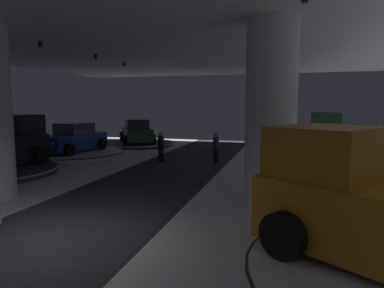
{
  "coord_description": "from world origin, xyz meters",
  "views": [
    {
      "loc": [
        5.04,
        -5.96,
        3.02
      ],
      "look_at": [
        1.33,
        7.3,
        1.4
      ],
      "focal_mm": 31.33,
      "sensor_mm": 36.0,
      "label": 1
    }
  ],
  "objects_px": {
    "column_right": "(271,114)",
    "display_car_deep_left": "(137,132)",
    "visitor_walking_far": "(216,146)",
    "display_platform_far_left": "(74,153)",
    "display_car_far_left": "(73,139)",
    "pickup_truck_deep_right": "(305,134)",
    "visitor_walking_near": "(161,145)",
    "display_platform_deep_right": "(299,151)",
    "display_platform_deep_left": "(137,144)"
  },
  "relations": [
    {
      "from": "column_right",
      "to": "display_car_deep_left",
      "type": "relative_size",
      "value": 1.22
    },
    {
      "from": "display_car_deep_left",
      "to": "visitor_walking_far",
      "type": "relative_size",
      "value": 2.84
    },
    {
      "from": "display_platform_far_left",
      "to": "display_car_far_left",
      "type": "height_order",
      "value": "display_car_far_left"
    },
    {
      "from": "display_car_deep_left",
      "to": "column_right",
      "type": "bearing_deg",
      "value": -50.73
    },
    {
      "from": "display_platform_far_left",
      "to": "visitor_walking_far",
      "type": "distance_m",
      "value": 8.8
    },
    {
      "from": "pickup_truck_deep_right",
      "to": "display_car_far_left",
      "type": "bearing_deg",
      "value": -161.14
    },
    {
      "from": "display_car_deep_left",
      "to": "visitor_walking_near",
      "type": "xyz_separation_m",
      "value": [
        4.37,
        -6.43,
        -0.1
      ]
    },
    {
      "from": "display_platform_deep_right",
      "to": "visitor_walking_near",
      "type": "xyz_separation_m",
      "value": [
        -7.12,
        -5.5,
        0.75
      ]
    },
    {
      "from": "column_right",
      "to": "visitor_walking_far",
      "type": "bearing_deg",
      "value": 114.59
    },
    {
      "from": "visitor_walking_near",
      "to": "display_car_far_left",
      "type": "bearing_deg",
      "value": 171.69
    },
    {
      "from": "display_platform_deep_left",
      "to": "visitor_walking_near",
      "type": "height_order",
      "value": "visitor_walking_near"
    },
    {
      "from": "display_platform_far_left",
      "to": "display_car_deep_left",
      "type": "xyz_separation_m",
      "value": [
        1.53,
        5.6,
        0.87
      ]
    },
    {
      "from": "display_platform_deep_left",
      "to": "display_car_deep_left",
      "type": "relative_size",
      "value": 1.22
    },
    {
      "from": "pickup_truck_deep_right",
      "to": "column_right",
      "type": "bearing_deg",
      "value": -97.95
    },
    {
      "from": "display_platform_far_left",
      "to": "display_car_far_left",
      "type": "distance_m",
      "value": 0.86
    },
    {
      "from": "display_car_far_left",
      "to": "column_right",
      "type": "bearing_deg",
      "value": -30.51
    },
    {
      "from": "display_platform_far_left",
      "to": "visitor_walking_far",
      "type": "relative_size",
      "value": 3.69
    },
    {
      "from": "display_car_far_left",
      "to": "visitor_walking_far",
      "type": "bearing_deg",
      "value": -2.7
    },
    {
      "from": "display_platform_far_left",
      "to": "pickup_truck_deep_right",
      "type": "distance_m",
      "value": 14.14
    },
    {
      "from": "display_car_deep_left",
      "to": "visitor_walking_far",
      "type": "distance_m",
      "value": 9.38
    },
    {
      "from": "column_right",
      "to": "display_platform_far_left",
      "type": "distance_m",
      "value": 13.85
    },
    {
      "from": "display_car_far_left",
      "to": "pickup_truck_deep_right",
      "type": "xyz_separation_m",
      "value": [
        13.33,
        4.55,
        0.22
      ]
    },
    {
      "from": "display_car_far_left",
      "to": "display_car_deep_left",
      "type": "relative_size",
      "value": 0.97
    },
    {
      "from": "display_platform_far_left",
      "to": "visitor_walking_near",
      "type": "xyz_separation_m",
      "value": [
        5.9,
        -0.83,
        0.78
      ]
    },
    {
      "from": "display_platform_deep_right",
      "to": "visitor_walking_near",
      "type": "relative_size",
      "value": 3.57
    },
    {
      "from": "visitor_walking_near",
      "to": "visitor_walking_far",
      "type": "xyz_separation_m",
      "value": [
        2.86,
        0.45,
        0.0
      ]
    },
    {
      "from": "display_car_far_left",
      "to": "display_car_deep_left",
      "type": "xyz_separation_m",
      "value": [
        1.53,
        5.56,
        0.01
      ]
    },
    {
      "from": "display_car_far_left",
      "to": "visitor_walking_far",
      "type": "xyz_separation_m",
      "value": [
        8.75,
        -0.41,
        -0.09
      ]
    },
    {
      "from": "column_right",
      "to": "display_platform_far_left",
      "type": "relative_size",
      "value": 0.94
    },
    {
      "from": "column_right",
      "to": "display_car_deep_left",
      "type": "height_order",
      "value": "column_right"
    },
    {
      "from": "display_platform_deep_right",
      "to": "pickup_truck_deep_right",
      "type": "height_order",
      "value": "pickup_truck_deep_right"
    },
    {
      "from": "display_platform_far_left",
      "to": "display_car_far_left",
      "type": "bearing_deg",
      "value": 83.2
    },
    {
      "from": "visitor_walking_near",
      "to": "visitor_walking_far",
      "type": "height_order",
      "value": "same"
    },
    {
      "from": "display_car_deep_left",
      "to": "display_platform_far_left",
      "type": "bearing_deg",
      "value": -105.3
    },
    {
      "from": "display_platform_far_left",
      "to": "visitor_walking_near",
      "type": "bearing_deg",
      "value": -8.01
    },
    {
      "from": "pickup_truck_deep_right",
      "to": "display_platform_far_left",
      "type": "bearing_deg",
      "value": -161.03
    },
    {
      "from": "display_car_far_left",
      "to": "display_platform_deep_right",
      "type": "relative_size",
      "value": 0.77
    },
    {
      "from": "column_right",
      "to": "display_platform_deep_left",
      "type": "distance_m",
      "value": 16.36
    },
    {
      "from": "display_car_far_left",
      "to": "display_platform_deep_right",
      "type": "height_order",
      "value": "display_car_far_left"
    },
    {
      "from": "display_car_far_left",
      "to": "display_car_deep_left",
      "type": "bearing_deg",
      "value": 74.66
    },
    {
      "from": "column_right",
      "to": "visitor_walking_near",
      "type": "height_order",
      "value": "column_right"
    },
    {
      "from": "display_car_deep_left",
      "to": "pickup_truck_deep_right",
      "type": "distance_m",
      "value": 11.85
    },
    {
      "from": "display_platform_deep_right",
      "to": "visitor_walking_far",
      "type": "bearing_deg",
      "value": -130.19
    },
    {
      "from": "display_car_deep_left",
      "to": "visitor_walking_near",
      "type": "height_order",
      "value": "display_car_deep_left"
    },
    {
      "from": "display_car_far_left",
      "to": "display_platform_deep_right",
      "type": "bearing_deg",
      "value": 19.61
    },
    {
      "from": "display_car_far_left",
      "to": "visitor_walking_near",
      "type": "distance_m",
      "value": 5.96
    },
    {
      "from": "display_platform_deep_left",
      "to": "pickup_truck_deep_right",
      "type": "distance_m",
      "value": 11.92
    },
    {
      "from": "display_platform_deep_right",
      "to": "visitor_walking_far",
      "type": "height_order",
      "value": "visitor_walking_far"
    },
    {
      "from": "display_platform_deep_left",
      "to": "visitor_walking_near",
      "type": "distance_m",
      "value": 7.84
    },
    {
      "from": "display_platform_deep_right",
      "to": "display_car_deep_left",
      "type": "bearing_deg",
      "value": 175.4
    }
  ]
}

